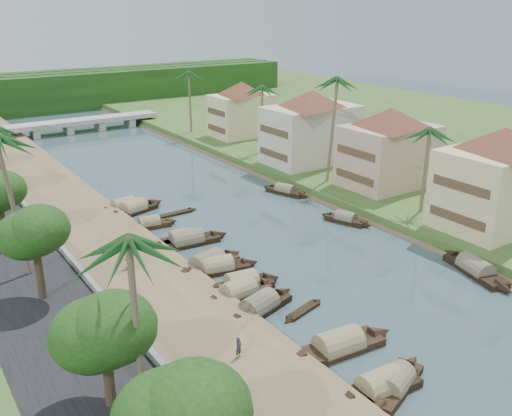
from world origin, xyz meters
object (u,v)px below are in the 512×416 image
bridge (84,122)px  person_near (239,347)px  sampan_1 (380,388)px  building_near (499,177)px  sampan_0 (395,384)px

bridge → person_near: size_ratio=18.67×
bridge → sampan_1: (-9.26, -85.96, -1.30)m
building_near → sampan_1: size_ratio=1.89×
bridge → sampan_1: bearing=-96.1°
building_near → sampan_0: (-27.19, -12.25, -5.97)m
bridge → person_near: 80.27m
building_near → sampan_1: bearing=-157.1°
building_near → person_near: (-34.10, -4.84, -4.83)m
person_near → sampan_0: bearing=-71.0°
sampan_0 → person_near: (-6.91, 7.42, 1.14)m
building_near → sampan_0: size_ratio=1.93×
bridge → sampan_1: size_ratio=3.56×
building_near → bridge: bearing=104.4°
sampan_1 → person_near: bearing=132.0°
bridge → building_near: building_near is taller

